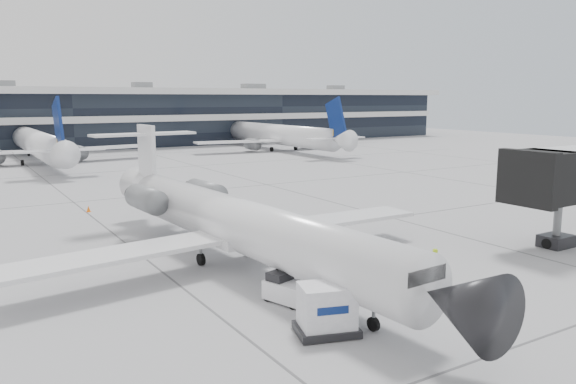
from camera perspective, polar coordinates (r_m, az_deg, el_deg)
ground at (r=39.00m, az=-0.58°, el=-4.26°), size 220.00×220.00×0.00m
terminal at (r=116.23m, az=-21.97°, el=6.73°), size 170.00×22.00×10.00m
bg_jet_center at (r=88.74m, az=-23.90°, el=2.70°), size 32.00×40.00×9.60m
bg_jet_right at (r=101.93m, az=-1.01°, el=4.30°), size 32.00×40.00×9.60m
regional_jet at (r=31.26m, az=-5.34°, el=-3.03°), size 25.55×31.92×7.37m
ramp_worker at (r=30.26m, az=14.58°, el=-7.06°), size 0.68×0.55×1.62m
baggage_tug at (r=26.20m, az=-0.16°, el=-9.83°), size 1.84×2.40×1.35m
cargo_uld at (r=22.77m, az=3.94°, el=-11.86°), size 2.85×2.44×1.98m
traffic_cone at (r=49.19m, az=-19.61°, el=-1.63°), size 0.42×0.42×0.52m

